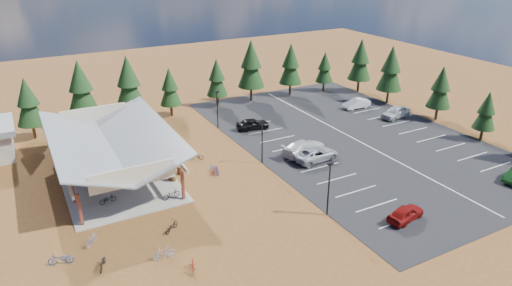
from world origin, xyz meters
name	(u,v)px	position (x,y,z in m)	size (l,w,h in m)	color
ground	(229,181)	(0.00, 0.00, 0.00)	(140.00, 140.00, 0.00)	brown
asphalt_lot	(352,138)	(18.50, 3.00, 0.02)	(27.00, 44.00, 0.04)	black
concrete_pad	(115,174)	(-10.00, 7.00, 0.05)	(10.60, 18.60, 0.10)	gray
bike_pavilion	(110,141)	(-10.00, 7.00, 3.82)	(11.65, 19.40, 4.97)	maroon
lamp_post_0	(329,185)	(5.00, -10.00, 2.98)	(0.50, 0.25, 5.14)	black
lamp_post_1	(262,138)	(5.00, 2.00, 2.98)	(0.50, 0.25, 5.14)	black
lamp_post_2	(217,107)	(5.00, 14.00, 2.98)	(0.50, 0.25, 5.14)	black
trash_bin_0	(173,177)	(-5.11, 2.59, 0.45)	(0.60, 0.60, 0.90)	#3F2A16
trash_bin_1	(180,170)	(-3.93, 3.79, 0.45)	(0.60, 0.60, 0.90)	#3F2A16
pine_1	(28,102)	(-16.57, 21.78, 4.78)	(3.36, 3.36, 7.84)	#382314
pine_2	(81,87)	(-10.22, 22.59, 5.56)	(3.91, 3.91, 9.10)	#382314
pine_3	(128,82)	(-4.29, 21.79, 5.61)	(3.94, 3.94, 9.19)	#382314
pine_4	(170,87)	(1.23, 21.61, 4.22)	(2.97, 2.97, 6.93)	#382314
pine_5	(217,78)	(8.65, 22.32, 4.43)	(3.11, 3.11, 7.26)	#382314
pine_6	(251,64)	(14.32, 22.25, 5.80)	(4.08, 4.08, 9.50)	#382314
pine_7	(291,64)	(21.17, 21.85, 5.11)	(3.59, 3.59, 8.36)	#382314
pine_8	(325,67)	(27.32, 21.20, 4.03)	(2.84, 2.84, 6.61)	#382314
pine_10	(486,111)	(32.23, -5.08, 3.80)	(2.68, 2.68, 6.24)	#382314
pine_11	(441,87)	(33.04, 2.70, 4.62)	(3.25, 3.25, 7.57)	#382314
pine_12	(391,68)	(32.20, 11.41, 5.39)	(3.79, 3.79, 8.83)	#382314
pine_13	(360,60)	(32.18, 18.25, 5.33)	(3.74, 3.74, 8.72)	#382314
bike_0	(108,199)	(-11.90, 1.22, 0.52)	(0.56, 1.59, 0.84)	black
bike_1	(98,179)	(-11.92, 5.66, 0.61)	(0.47, 1.68, 1.01)	#9DA0A6
bike_2	(86,168)	(-12.53, 8.72, 0.56)	(0.61, 1.76, 0.92)	#25419E
bike_3	(85,155)	(-12.11, 12.13, 0.65)	(0.52, 1.84, 1.11)	maroon
bike_4	(171,194)	(-6.41, -0.80, 0.55)	(0.60, 1.73, 0.91)	black
bike_5	(146,176)	(-7.46, 3.97, 0.56)	(0.44, 1.54, 0.93)	#93959B
bike_6	(132,159)	(-7.70, 8.56, 0.58)	(0.63, 1.82, 0.96)	#2422A0
bike_7	(118,151)	(-8.59, 11.68, 0.60)	(0.47, 1.65, 0.99)	maroon
bike_8	(103,263)	(-14.21, -8.08, 0.44)	(0.59, 1.69, 0.89)	black
bike_9	(91,240)	(-14.41, -4.61, 0.46)	(0.43, 1.52, 0.91)	#919699
bike_10	(61,259)	(-16.89, -6.11, 0.49)	(0.66, 1.88, 0.99)	navy
bike_11	(193,266)	(-8.39, -11.58, 0.46)	(0.44, 1.54, 0.93)	maroon
bike_12	(172,227)	(-8.09, -5.85, 0.43)	(0.57, 1.65, 0.87)	black
bike_13	(165,253)	(-9.78, -9.20, 0.54)	(0.51, 1.80, 1.08)	#9D9EA5
bike_14	(215,169)	(-0.56, 2.32, 0.48)	(0.64, 1.84, 0.97)	#163B9E
bike_15	(215,170)	(-0.69, 2.00, 0.45)	(0.42, 1.49, 0.90)	maroon
bike_16	(197,157)	(-1.09, 6.17, 0.41)	(0.55, 1.56, 0.82)	black
car_0	(406,213)	(10.49, -13.99, 0.71)	(1.58, 3.93, 1.34)	maroon
car_2	(316,154)	(10.63, -0.25, 0.79)	(2.48, 5.38, 1.50)	#A2A5AB
car_3	(304,148)	(10.38, 1.68, 0.87)	(2.33, 5.74, 1.66)	silver
car_4	(253,124)	(8.86, 11.45, 0.77)	(1.71, 4.26, 1.45)	black
car_8	(396,112)	(28.50, 5.82, 0.86)	(1.93, 4.78, 1.63)	#B2B7BB
car_9	(356,104)	(26.34, 11.63, 0.74)	(1.49, 4.28, 1.41)	white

